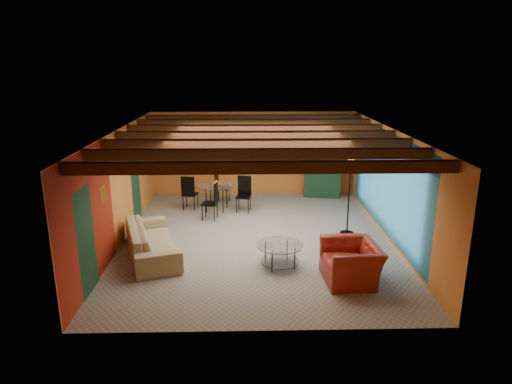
{
  "coord_description": "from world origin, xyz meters",
  "views": [
    {
      "loc": [
        -0.27,
        -10.51,
        4.25
      ],
      "look_at": [
        0.0,
        0.2,
        1.15
      ],
      "focal_mm": 31.9,
      "sensor_mm": 36.0,
      "label": 1
    }
  ],
  "objects_px": {
    "coffee_table": "(280,255)",
    "floor_lamp": "(349,195)",
    "dining_table": "(216,193)",
    "sofa": "(152,240)",
    "potted_plant": "(323,130)",
    "armoire": "(321,167)",
    "vase": "(216,173)",
    "armchair": "(351,262)"
  },
  "relations": [
    {
      "from": "sofa",
      "to": "armchair",
      "type": "relative_size",
      "value": 2.06
    },
    {
      "from": "sofa",
      "to": "floor_lamp",
      "type": "relative_size",
      "value": 1.19
    },
    {
      "from": "floor_lamp",
      "to": "coffee_table",
      "type": "bearing_deg",
      "value": -134.89
    },
    {
      "from": "armchair",
      "to": "armoire",
      "type": "xyz_separation_m",
      "value": [
        0.37,
        5.96,
        0.57
      ]
    },
    {
      "from": "armchair",
      "to": "dining_table",
      "type": "relative_size",
      "value": 0.6
    },
    {
      "from": "sofa",
      "to": "dining_table",
      "type": "xyz_separation_m",
      "value": [
        1.27,
        3.21,
        0.16
      ]
    },
    {
      "from": "sofa",
      "to": "potted_plant",
      "type": "xyz_separation_m",
      "value": [
        4.57,
        4.64,
        1.8
      ]
    },
    {
      "from": "sofa",
      "to": "armoire",
      "type": "bearing_deg",
      "value": -62.62
    },
    {
      "from": "armchair",
      "to": "potted_plant",
      "type": "xyz_separation_m",
      "value": [
        0.37,
        5.96,
        1.78
      ]
    },
    {
      "from": "armchair",
      "to": "dining_table",
      "type": "xyz_separation_m",
      "value": [
        -2.94,
        4.53,
        0.13
      ]
    },
    {
      "from": "potted_plant",
      "to": "armchair",
      "type": "bearing_deg",
      "value": -93.5
    },
    {
      "from": "floor_lamp",
      "to": "armoire",
      "type": "bearing_deg",
      "value": 92.15
    },
    {
      "from": "sofa",
      "to": "floor_lamp",
      "type": "distance_m",
      "value": 4.91
    },
    {
      "from": "coffee_table",
      "to": "potted_plant",
      "type": "distance_m",
      "value": 5.87
    },
    {
      "from": "sofa",
      "to": "potted_plant",
      "type": "distance_m",
      "value": 6.76
    },
    {
      "from": "armchair",
      "to": "floor_lamp",
      "type": "xyz_separation_m",
      "value": [
        0.49,
        2.56,
        0.65
      ]
    },
    {
      "from": "coffee_table",
      "to": "armoire",
      "type": "height_order",
      "value": "armoire"
    },
    {
      "from": "sofa",
      "to": "potted_plant",
      "type": "bearing_deg",
      "value": -62.62
    },
    {
      "from": "armchair",
      "to": "dining_table",
      "type": "bearing_deg",
      "value": -150.53
    },
    {
      "from": "floor_lamp",
      "to": "potted_plant",
      "type": "relative_size",
      "value": 4.23
    },
    {
      "from": "armchair",
      "to": "dining_table",
      "type": "height_order",
      "value": "dining_table"
    },
    {
      "from": "vase",
      "to": "floor_lamp",
      "type": "bearing_deg",
      "value": -29.9
    },
    {
      "from": "armoire",
      "to": "sofa",
      "type": "bearing_deg",
      "value": -124.95
    },
    {
      "from": "armchair",
      "to": "dining_table",
      "type": "distance_m",
      "value": 5.41
    },
    {
      "from": "coffee_table",
      "to": "armoire",
      "type": "relative_size",
      "value": 0.51
    },
    {
      "from": "armchair",
      "to": "armoire",
      "type": "height_order",
      "value": "armoire"
    },
    {
      "from": "armchair",
      "to": "vase",
      "type": "height_order",
      "value": "vase"
    },
    {
      "from": "dining_table",
      "to": "armchair",
      "type": "bearing_deg",
      "value": -57.04
    },
    {
      "from": "vase",
      "to": "coffee_table",
      "type": "bearing_deg",
      "value": -67.79
    },
    {
      "from": "sofa",
      "to": "floor_lamp",
      "type": "bearing_deg",
      "value": -93.26
    },
    {
      "from": "vase",
      "to": "armchair",
      "type": "bearing_deg",
      "value": -57.04
    },
    {
      "from": "dining_table",
      "to": "vase",
      "type": "distance_m",
      "value": 0.61
    },
    {
      "from": "armoire",
      "to": "vase",
      "type": "distance_m",
      "value": 3.6
    },
    {
      "from": "floor_lamp",
      "to": "potted_plant",
      "type": "height_order",
      "value": "potted_plant"
    },
    {
      "from": "dining_table",
      "to": "vase",
      "type": "bearing_deg",
      "value": 180.0
    },
    {
      "from": "coffee_table",
      "to": "floor_lamp",
      "type": "distance_m",
      "value": 2.75
    },
    {
      "from": "dining_table",
      "to": "floor_lamp",
      "type": "xyz_separation_m",
      "value": [
        3.43,
        -1.97,
        0.52
      ]
    },
    {
      "from": "armchair",
      "to": "armoire",
      "type": "bearing_deg",
      "value": 173.0
    },
    {
      "from": "sofa",
      "to": "vase",
      "type": "bearing_deg",
      "value": -39.59
    },
    {
      "from": "dining_table",
      "to": "floor_lamp",
      "type": "bearing_deg",
      "value": -29.9
    },
    {
      "from": "coffee_table",
      "to": "potted_plant",
      "type": "height_order",
      "value": "potted_plant"
    },
    {
      "from": "dining_table",
      "to": "potted_plant",
      "type": "xyz_separation_m",
      "value": [
        3.3,
        1.43,
        1.64
      ]
    }
  ]
}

